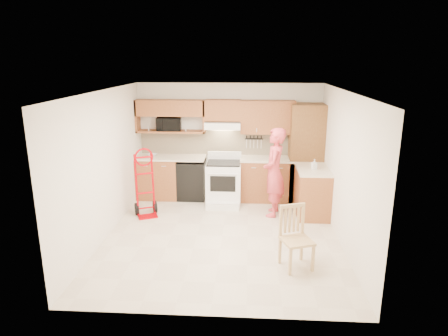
# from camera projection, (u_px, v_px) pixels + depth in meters

# --- Properties ---
(floor) EXTENTS (4.00, 4.50, 0.02)m
(floor) POSITION_uv_depth(u_px,v_px,m) (222.00, 237.00, 6.98)
(floor) COLOR #C3B299
(floor) RESTS_ON ground
(ceiling) EXTENTS (4.00, 4.50, 0.02)m
(ceiling) POSITION_uv_depth(u_px,v_px,m) (222.00, 91.00, 6.31)
(ceiling) COLOR white
(ceiling) RESTS_ON ground
(wall_back) EXTENTS (4.00, 0.02, 2.50)m
(wall_back) POSITION_uv_depth(u_px,v_px,m) (229.00, 140.00, 8.82)
(wall_back) COLOR silver
(wall_back) RESTS_ON ground
(wall_front) EXTENTS (4.00, 0.02, 2.50)m
(wall_front) POSITION_uv_depth(u_px,v_px,m) (209.00, 220.00, 4.47)
(wall_front) COLOR silver
(wall_front) RESTS_ON ground
(wall_left) EXTENTS (0.02, 4.50, 2.50)m
(wall_left) POSITION_uv_depth(u_px,v_px,m) (104.00, 165.00, 6.76)
(wall_left) COLOR silver
(wall_left) RESTS_ON ground
(wall_right) EXTENTS (0.02, 4.50, 2.50)m
(wall_right) POSITION_uv_depth(u_px,v_px,m) (345.00, 169.00, 6.52)
(wall_right) COLOR silver
(wall_right) RESTS_ON ground
(backsplash) EXTENTS (3.92, 0.03, 0.55)m
(backsplash) POSITION_uv_depth(u_px,v_px,m) (229.00, 143.00, 8.81)
(backsplash) COLOR beige
(backsplash) RESTS_ON wall_back
(lower_cab_left) EXTENTS (0.90, 0.60, 0.90)m
(lower_cab_left) POSITION_uv_depth(u_px,v_px,m) (158.00, 178.00, 8.82)
(lower_cab_left) COLOR #985B36
(lower_cab_left) RESTS_ON ground
(dishwasher) EXTENTS (0.60, 0.60, 0.85)m
(dishwasher) POSITION_uv_depth(u_px,v_px,m) (192.00, 179.00, 8.79)
(dishwasher) COLOR black
(dishwasher) RESTS_ON ground
(lower_cab_right) EXTENTS (1.14, 0.60, 0.90)m
(lower_cab_right) POSITION_uv_depth(u_px,v_px,m) (266.00, 180.00, 8.68)
(lower_cab_right) COLOR #985B36
(lower_cab_right) RESTS_ON ground
(countertop_left) EXTENTS (1.50, 0.63, 0.04)m
(countertop_left) POSITION_uv_depth(u_px,v_px,m) (171.00, 157.00, 8.68)
(countertop_left) COLOR beige
(countertop_left) RESTS_ON lower_cab_left
(countertop_right) EXTENTS (1.14, 0.63, 0.04)m
(countertop_right) POSITION_uv_depth(u_px,v_px,m) (267.00, 159.00, 8.56)
(countertop_right) COLOR beige
(countertop_right) RESTS_ON lower_cab_right
(cab_return_right) EXTENTS (0.60, 1.00, 0.90)m
(cab_return_right) POSITION_uv_depth(u_px,v_px,m) (312.00, 192.00, 7.86)
(cab_return_right) COLOR #985B36
(cab_return_right) RESTS_ON ground
(countertop_return) EXTENTS (0.63, 1.00, 0.04)m
(countertop_return) POSITION_uv_depth(u_px,v_px,m) (313.00, 169.00, 7.73)
(countertop_return) COLOR beige
(countertop_return) RESTS_ON cab_return_right
(pantry_tall) EXTENTS (0.70, 0.60, 2.10)m
(pantry_tall) POSITION_uv_depth(u_px,v_px,m) (306.00, 153.00, 8.47)
(pantry_tall) COLOR brown
(pantry_tall) RESTS_ON ground
(upper_cab_left) EXTENTS (1.50, 0.33, 0.34)m
(upper_cab_left) POSITION_uv_depth(u_px,v_px,m) (170.00, 108.00, 8.53)
(upper_cab_left) COLOR #985B36
(upper_cab_left) RESTS_ON wall_back
(upper_shelf_mw) EXTENTS (1.50, 0.33, 0.04)m
(upper_shelf_mw) POSITION_uv_depth(u_px,v_px,m) (171.00, 131.00, 8.66)
(upper_shelf_mw) COLOR #985B36
(upper_shelf_mw) RESTS_ON wall_back
(upper_cab_center) EXTENTS (0.76, 0.33, 0.44)m
(upper_cab_center) POSITION_uv_depth(u_px,v_px,m) (223.00, 110.00, 8.47)
(upper_cab_center) COLOR #985B36
(upper_cab_center) RESTS_ON wall_back
(upper_cab_right) EXTENTS (1.14, 0.33, 0.70)m
(upper_cab_right) POSITION_uv_depth(u_px,v_px,m) (268.00, 117.00, 8.45)
(upper_cab_right) COLOR #985B36
(upper_cab_right) RESTS_ON wall_back
(range_hood) EXTENTS (0.76, 0.46, 0.14)m
(range_hood) POSITION_uv_depth(u_px,v_px,m) (223.00, 125.00, 8.49)
(range_hood) COLOR white
(range_hood) RESTS_ON wall_back
(knife_strip) EXTENTS (0.40, 0.05, 0.29)m
(knife_strip) POSITION_uv_depth(u_px,v_px,m) (254.00, 142.00, 8.73)
(knife_strip) COLOR black
(knife_strip) RESTS_ON backsplash
(microwave) EXTENTS (0.54, 0.39, 0.29)m
(microwave) POSITION_uv_depth(u_px,v_px,m) (169.00, 124.00, 8.62)
(microwave) COLOR black
(microwave) RESTS_ON upper_shelf_mw
(range) EXTENTS (0.72, 0.95, 1.07)m
(range) POSITION_uv_depth(u_px,v_px,m) (224.00, 180.00, 8.39)
(range) COLOR white
(range) RESTS_ON ground
(person) EXTENTS (0.51, 0.69, 1.74)m
(person) POSITION_uv_depth(u_px,v_px,m) (274.00, 172.00, 7.72)
(person) COLOR #CF3F49
(person) RESTS_ON ground
(hand_truck) EXTENTS (0.62, 0.60, 1.23)m
(hand_truck) POSITION_uv_depth(u_px,v_px,m) (145.00, 186.00, 7.73)
(hand_truck) COLOR #B20008
(hand_truck) RESTS_ON ground
(dining_chair) EXTENTS (0.55, 0.57, 0.93)m
(dining_chair) POSITION_uv_depth(u_px,v_px,m) (297.00, 238.00, 5.82)
(dining_chair) COLOR tan
(dining_chair) RESTS_ON ground
(soap_bottle) EXTENTS (0.11, 0.11, 0.20)m
(soap_bottle) POSITION_uv_depth(u_px,v_px,m) (314.00, 164.00, 7.65)
(soap_bottle) COLOR white
(soap_bottle) RESTS_ON countertop_return
(bowl) EXTENTS (0.25, 0.25, 0.05)m
(bowl) POSITION_uv_depth(u_px,v_px,m) (152.00, 155.00, 8.69)
(bowl) COLOR white
(bowl) RESTS_ON countertop_left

